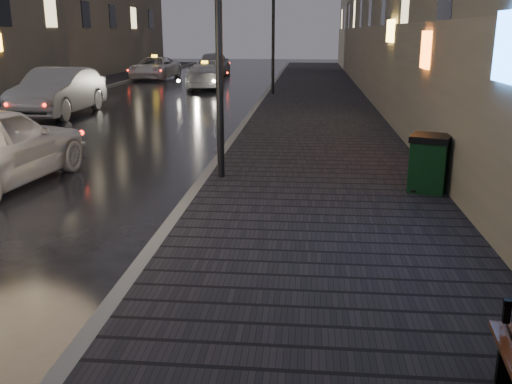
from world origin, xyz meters
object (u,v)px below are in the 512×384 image
lamp_far (273,20)px  trash_bin (429,163)px  lamp_near (218,4)px  car_far (214,63)px  taxi_mid (205,76)px  car_left_mid (59,92)px  taxi_far (155,68)px

lamp_far → trash_bin: size_ratio=5.07×
lamp_near → car_far: size_ratio=1.11×
taxi_mid → car_far: 10.27m
lamp_near → taxi_mid: lamp_near is taller
lamp_near → lamp_far: 16.00m
trash_bin → car_left_mid: (-11.38, 9.92, 0.17)m
lamp_near → car_left_mid: lamp_near is taller
car_left_mid → taxi_far: size_ratio=1.03×
trash_bin → taxi_far: bearing=134.6°
trash_bin → car_left_mid: 15.10m
taxi_mid → lamp_near: bearing=93.8°
lamp_far → taxi_far: bearing=130.1°
car_left_mid → taxi_far: (-0.89, 16.67, -0.16)m
lamp_far → taxi_mid: (-3.87, 3.50, -2.82)m
lamp_near → lamp_far: bearing=90.0°
lamp_near → car_far: bearing=99.6°
car_far → lamp_near: bearing=97.6°
car_left_mid → taxi_mid: (3.57, 10.28, -0.18)m
lamp_far → car_left_mid: size_ratio=1.02×
trash_bin → car_left_mid: size_ratio=0.20×
taxi_mid → taxi_far: size_ratio=0.92×
lamp_near → trash_bin: bearing=-10.1°
taxi_mid → taxi_far: (-4.45, 6.39, 0.02)m
taxi_mid → car_far: size_ratio=0.97×
trash_bin → taxi_mid: bearing=131.0°
car_left_mid → lamp_far: bearing=42.4°
lamp_far → trash_bin: bearing=-76.7°
lamp_far → lamp_near: bearing=-90.0°
taxi_far → lamp_near: bearing=-68.4°
lamp_near → car_far: (-5.04, 29.70, -2.68)m
lamp_near → car_left_mid: 12.13m
trash_bin → car_left_mid: car_left_mid is taller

